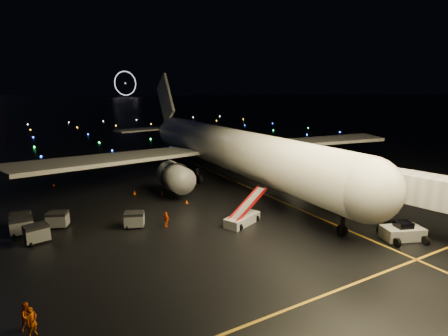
{
  "coord_description": "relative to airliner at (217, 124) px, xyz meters",
  "views": [
    {
      "loc": [
        -17.28,
        -26.57,
        14.94
      ],
      "look_at": [
        4.5,
        12.0,
        5.0
      ],
      "focal_mm": 28.0,
      "sensor_mm": 36.0,
      "label": 1
    }
  ],
  "objects": [
    {
      "name": "lane_centre",
      "position": [
        1.11,
        -10.56,
        -9.28
      ],
      "size": [
        0.25,
        80.0,
        0.02
      ],
      "primitive_type": "cube",
      "color": "gold",
      "rests_on": "ground"
    },
    {
      "name": "baggage_cart_1",
      "position": [
        -26.3,
        -11.35,
        -8.39
      ],
      "size": [
        2.5,
        2.17,
        1.78
      ],
      "primitive_type": "cube",
      "rotation": [
        0.0,
        0.0,
        -0.4
      ],
      "color": "gray",
      "rests_on": "ground"
    },
    {
      "name": "baggage_cart_4",
      "position": [
        -29.77,
        -11.58,
        -8.35
      ],
      "size": [
        2.26,
        1.62,
        1.87
      ],
      "primitive_type": "cube",
      "rotation": [
        0.0,
        0.0,
        0.04
      ],
      "color": "gray",
      "rests_on": "ground"
    },
    {
      "name": "taxiway_lights",
      "position": [
        -10.89,
        80.44,
        -9.11
      ],
      "size": [
        164.0,
        92.0,
        0.36
      ],
      "primitive_type": null,
      "color": "black",
      "rests_on": "ground"
    },
    {
      "name": "safety_cone_0",
      "position": [
        -10.49,
        -10.56,
        -9.03
      ],
      "size": [
        0.45,
        0.45,
        0.5
      ],
      "primitive_type": "cone",
      "rotation": [
        0.0,
        0.0,
        -0.02
      ],
      "color": "#ED4002",
      "rests_on": "ground"
    },
    {
      "name": "baggage_cart_3",
      "position": [
        -28.47,
        -14.62,
        -8.36
      ],
      "size": [
        2.47,
        1.98,
        1.85
      ],
      "primitive_type": "cube",
      "rotation": [
        0.0,
        0.0,
        0.23
      ],
      "color": "gray",
      "rests_on": "ground"
    },
    {
      "name": "safety_cone_2",
      "position": [
        -15.45,
        -2.89,
        -9.02
      ],
      "size": [
        0.54,
        0.54,
        0.53
      ],
      "primitive_type": "cone",
      "rotation": [
        0.0,
        0.0,
        0.19
      ],
      "color": "#ED4002",
      "rests_on": "ground"
    },
    {
      "name": "ferris_wheel",
      "position": [
        159.11,
        694.44,
        16.71
      ],
      "size": [
        49.33,
        16.8,
        52.0
      ],
      "primitive_type": null,
      "rotation": [
        0.0,
        0.0,
        0.26
      ],
      "color": "black",
      "rests_on": "ground"
    },
    {
      "name": "ground",
      "position": [
        -10.89,
        274.44,
        -9.29
      ],
      "size": [
        2000.0,
        2000.0,
        0.0
      ],
      "primitive_type": "plane",
      "color": "black",
      "rests_on": "ground"
    },
    {
      "name": "lane_cross",
      "position": [
        -15.89,
        -35.56,
        -9.28
      ],
      "size": [
        60.0,
        0.25,
        0.02
      ],
      "primitive_type": "cube",
      "color": "gold",
      "rests_on": "ground"
    },
    {
      "name": "airliner",
      "position": [
        0.0,
        0.0,
        0.0
      ],
      "size": [
        66.69,
        63.48,
        18.57
      ],
      "primitive_type": null,
      "rotation": [
        0.0,
        0.0,
        -0.02
      ],
      "color": "silver",
      "rests_on": "ground"
    },
    {
      "name": "baggage_cart_2",
      "position": [
        -29.86,
        -9.3,
        -8.44
      ],
      "size": [
        2.14,
        1.63,
        1.68
      ],
      "primitive_type": "cube",
      "rotation": [
        0.0,
        0.0,
        -0.13
      ],
      "color": "gray",
      "rests_on": "ground"
    },
    {
      "name": "baggage_cart_0",
      "position": [
        -18.9,
        -15.51,
        -8.4
      ],
      "size": [
        2.47,
        2.12,
        1.77
      ],
      "primitive_type": "cube",
      "rotation": [
        0.0,
        0.0,
        -0.38
      ],
      "color": "gray",
      "rests_on": "ground"
    },
    {
      "name": "belt_loader",
      "position": [
        -7.96,
        -20.57,
        -7.62
      ],
      "size": [
        7.07,
        4.39,
        3.33
      ],
      "primitive_type": null,
      "rotation": [
        0.0,
        0.0,
        0.4
      ],
      "color": "silver",
      "rests_on": "ground"
    },
    {
      "name": "safety_cone_3",
      "position": [
        -25.46,
        7.9,
        -9.05
      ],
      "size": [
        0.53,
        0.53,
        0.47
      ],
      "primitive_type": "cone",
      "rotation": [
        0.0,
        0.0,
        -0.33
      ],
      "color": "#ED4002",
      "rests_on": "ground"
    },
    {
      "name": "crew_a",
      "position": [
        -29.2,
        -29.82,
        -8.32
      ],
      "size": [
        0.84,
        0.79,
        1.94
      ],
      "primitive_type": "imported",
      "rotation": [
        0.0,
        0.0,
        0.61
      ],
      "color": "#F95A08",
      "rests_on": "ground"
    },
    {
      "name": "crew_b",
      "position": [
        -29.44,
        -28.94,
        -8.36
      ],
      "size": [
        1.12,
        1.03,
        1.85
      ],
      "primitive_type": "imported",
      "rotation": [
        0.0,
        0.0,
        0.47
      ],
      "color": "#F95A08",
      "rests_on": "ground"
    },
    {
      "name": "crew_c",
      "position": [
        -15.77,
        -16.96,
        -8.42
      ],
      "size": [
        0.74,
        1.09,
        1.72
      ],
      "primitive_type": "imported",
      "rotation": [
        0.0,
        0.0,
        -1.22
      ],
      "color": "#F95A08",
      "rests_on": "ground"
    },
    {
      "name": "safety_cone_1",
      "position": [
        -12.06,
        -5.19,
        -9.02
      ],
      "size": [
        0.62,
        0.62,
        0.53
      ],
      "primitive_type": "cone",
      "rotation": [
        0.0,
        0.0,
        0.4
      ],
      "color": "#ED4002",
      "rests_on": "ground"
    },
    {
      "name": "pushback_tug",
      "position": [
        3.97,
        -32.17,
        -8.33
      ],
      "size": [
        4.51,
        3.4,
        1.92
      ],
      "primitive_type": "cube",
      "rotation": [
        0.0,
        0.0,
        -0.36
      ],
      "color": "silver",
      "rests_on": "ground"
    }
  ]
}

